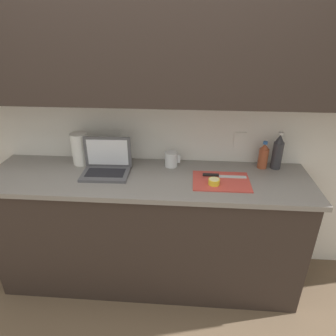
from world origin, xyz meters
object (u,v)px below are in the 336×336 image
object	(u,v)px
cutting_board	(221,181)
lemon_half_cut	(214,182)
bottle_green_soda	(263,156)
laptop	(106,165)
measuring_cup	(171,159)
knife	(217,175)
bottle_oil_tall	(278,152)
paper_towel_roll	(80,149)

from	to	relation	value
cutting_board	lemon_half_cut	world-z (taller)	lemon_half_cut
bottle_green_soda	lemon_half_cut	bearing A→B (deg)	-141.43
laptop	measuring_cup	xyz separation A→B (m)	(0.45, 0.14, -0.00)
knife	cutting_board	bearing A→B (deg)	-66.48
laptop	lemon_half_cut	distance (m)	0.76
bottle_oil_tall	laptop	bearing A→B (deg)	-172.30
laptop	lemon_half_cut	bearing A→B (deg)	-11.40
knife	bottle_green_soda	world-z (taller)	bottle_green_soda
bottle_green_soda	measuring_cup	bearing A→B (deg)	-177.75
cutting_board	bottle_green_soda	xyz separation A→B (m)	(0.32, 0.24, 0.09)
lemon_half_cut	laptop	bearing A→B (deg)	170.14
cutting_board	paper_towel_roll	bearing A→B (deg)	168.37
knife	bottle_oil_tall	world-z (taller)	bottle_oil_tall
bottle_green_soda	measuring_cup	xyz separation A→B (m)	(-0.67, -0.03, -0.04)
lemon_half_cut	measuring_cup	xyz separation A→B (m)	(-0.30, 0.27, 0.03)
bottle_green_soda	paper_towel_roll	size ratio (longest dim) A/B	0.86
knife	bottle_oil_tall	distance (m)	0.49
cutting_board	measuring_cup	xyz separation A→B (m)	(-0.35, 0.22, 0.05)
knife	bottle_green_soda	xyz separation A→B (m)	(0.34, 0.18, 0.08)
measuring_cup	paper_towel_roll	size ratio (longest dim) A/B	0.48
laptop	knife	size ratio (longest dim) A/B	1.13
bottle_oil_tall	paper_towel_roll	distance (m)	1.45
lemon_half_cut	measuring_cup	distance (m)	0.40
cutting_board	lemon_half_cut	xyz separation A→B (m)	(-0.05, -0.05, 0.02)
lemon_half_cut	knife	bearing A→B (deg)	76.80
knife	bottle_oil_tall	bearing A→B (deg)	22.42
laptop	bottle_green_soda	size ratio (longest dim) A/B	1.65
knife	paper_towel_roll	xyz separation A→B (m)	(-1.01, 0.15, 0.10)
bottle_green_soda	paper_towel_roll	distance (m)	1.35
bottle_green_soda	measuring_cup	size ratio (longest dim) A/B	1.79
bottle_oil_tall	measuring_cup	size ratio (longest dim) A/B	2.42
bottle_green_soda	laptop	bearing A→B (deg)	-171.65
knife	lemon_half_cut	size ratio (longest dim) A/B	4.00
cutting_board	measuring_cup	world-z (taller)	measuring_cup
measuring_cup	bottle_green_soda	bearing A→B (deg)	2.25
laptop	cutting_board	bearing A→B (deg)	-7.16
knife	bottle_oil_tall	size ratio (longest dim) A/B	1.08
knife	lemon_half_cut	world-z (taller)	lemon_half_cut
knife	measuring_cup	bearing A→B (deg)	154.10
bottle_green_soda	measuring_cup	distance (m)	0.67
knife	paper_towel_roll	bearing A→B (deg)	171.16
laptop	paper_towel_roll	xyz separation A→B (m)	(-0.23, 0.13, 0.06)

